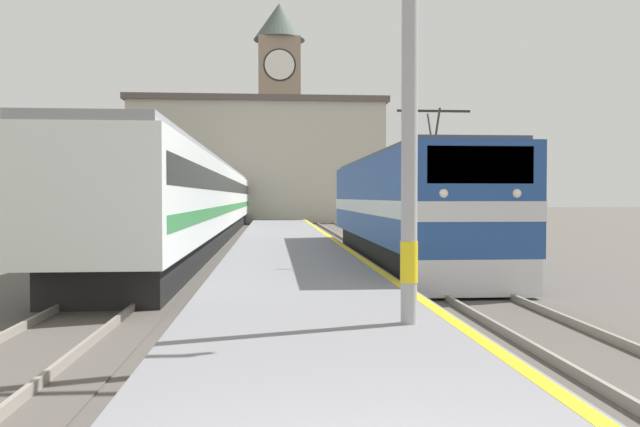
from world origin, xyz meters
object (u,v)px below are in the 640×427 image
at_px(locomotive_train, 404,208).
at_px(catenary_mast, 418,53).
at_px(clock_tower, 279,103).
at_px(passenger_train, 211,200).

xyz_separation_m(locomotive_train, catenary_mast, (-2.33, -11.78, 2.44)).
height_order(locomotive_train, catenary_mast, catenary_mast).
bearing_deg(locomotive_train, catenary_mast, -101.16).
distance_m(catenary_mast, clock_tower, 57.96).
bearing_deg(locomotive_train, passenger_train, 117.59).
distance_m(locomotive_train, passenger_train, 16.94).
relative_size(locomotive_train, clock_tower, 0.69).
bearing_deg(passenger_train, clock_tower, 82.08).
distance_m(locomotive_train, catenary_mast, 12.26).
bearing_deg(clock_tower, locomotive_train, -85.50).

